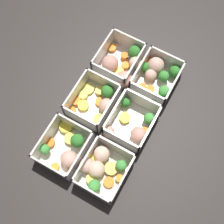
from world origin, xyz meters
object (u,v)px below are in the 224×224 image
Objects in this scene: container_far_center at (96,101)px; container_far_right at (121,64)px; container_near_left at (101,168)px; container_near_right at (157,76)px; container_near_center at (132,124)px; container_far_left at (66,148)px.

container_far_right is at bearing -2.60° from container_far_center.
container_near_right is at bearing -2.06° from container_near_left.
container_near_left is 0.92× the size of container_far_right.
container_near_left and container_near_right have the same top height.
container_near_center is 0.13m from container_far_center.
container_far_right is at bearing 98.83° from container_near_right.
container_far_center is at bearing 142.58° from container_near_right.
container_far_left is (-0.15, 0.13, 0.00)m from container_near_center.
container_near_center is at bearing -179.04° from container_near_right.
container_near_left is 0.11m from container_far_left.
container_far_center is 0.14m from container_far_right.
container_near_left is 0.15m from container_near_center.
container_far_right is at bearing -1.50° from container_far_left.
container_far_center is (0.17, 0.11, -0.00)m from container_near_left.
container_near_left and container_near_center have the same top height.
container_near_center and container_far_left have the same top height.
container_near_left is at bearing 177.94° from container_near_right.
container_near_right is 0.98× the size of container_far_right.
container_far_center is (0.17, -0.00, -0.00)m from container_far_left.
container_far_left and container_far_right have the same top height.
container_far_center is at bearing 84.23° from container_near_center.
container_near_right is 1.06× the size of container_far_center.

